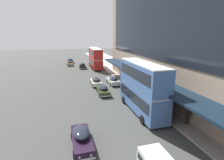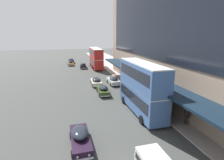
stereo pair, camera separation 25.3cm
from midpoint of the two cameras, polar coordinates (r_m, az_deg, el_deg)
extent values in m
cube|color=red|center=(52.89, -5.59, 5.74)|extent=(2.77, 11.45, 2.66)
cube|color=black|center=(52.85, -5.60, 6.08)|extent=(2.79, 10.54, 1.17)
cube|color=silver|center=(52.70, -5.63, 7.22)|extent=(2.67, 11.45, 0.12)
cube|color=red|center=(52.55, -5.67, 8.71)|extent=(2.77, 11.45, 2.66)
cube|color=black|center=(52.52, -5.67, 9.06)|extent=(2.79, 10.54, 1.17)
cube|color=silver|center=(52.43, -5.70, 10.21)|extent=(2.67, 11.45, 0.12)
cube|color=black|center=(58.12, -6.55, 10.31)|extent=(1.27, 0.09, 0.36)
cylinder|color=black|center=(56.71, -7.43, 5.07)|extent=(0.27, 1.00, 1.00)
cylinder|color=black|center=(57.05, -4.88, 5.20)|extent=(0.27, 1.00, 1.00)
cylinder|color=black|center=(49.46, -6.40, 3.72)|extent=(0.27, 1.00, 1.00)
cylinder|color=black|center=(49.86, -3.50, 3.87)|extent=(0.27, 1.00, 1.00)
cylinder|color=black|center=(52.08, -6.80, 4.25)|extent=(0.27, 1.00, 1.00)
cylinder|color=black|center=(52.45, -4.04, 4.39)|extent=(0.27, 1.00, 1.00)
cube|color=#40639E|center=(22.68, 9.25, -5.94)|extent=(2.46, 9.82, 2.93)
cube|color=black|center=(22.56, 9.28, -5.10)|extent=(2.50, 9.03, 1.29)
cube|color=silver|center=(22.20, 9.41, -2.26)|extent=(2.36, 9.82, 0.12)
cube|color=#40639E|center=(21.82, 9.57, 1.55)|extent=(2.46, 9.82, 2.93)
cube|color=black|center=(21.74, 9.61, 2.46)|extent=(2.50, 9.03, 1.29)
cube|color=silver|center=(21.53, 9.74, 5.49)|extent=(2.36, 9.82, 0.12)
cube|color=black|center=(26.09, 5.12, 6.52)|extent=(1.22, 0.06, 0.36)
cylinder|color=black|center=(25.61, 3.53, -6.50)|extent=(0.25, 1.00, 1.00)
cylinder|color=black|center=(26.45, 8.55, -5.94)|extent=(0.25, 1.00, 1.00)
cylinder|color=black|center=(20.21, 9.52, -12.68)|extent=(0.25, 1.00, 1.00)
cylinder|color=black|center=(21.27, 15.60, -11.59)|extent=(0.25, 1.00, 1.00)
cube|color=black|center=(53.22, -9.75, 4.50)|extent=(1.92, 4.45, 0.81)
ellipsoid|color=#1E232D|center=(52.90, -9.77, 5.18)|extent=(1.61, 2.48, 0.60)
cube|color=silver|center=(55.46, -9.84, 4.63)|extent=(1.61, 0.21, 0.14)
cube|color=silver|center=(51.07, -9.62, 3.80)|extent=(1.61, 0.21, 0.14)
sphere|color=silver|center=(55.37, -10.34, 4.91)|extent=(0.18, 0.18, 0.18)
sphere|color=silver|center=(55.40, -9.38, 4.96)|extent=(0.18, 0.18, 0.18)
cylinder|color=black|center=(54.58, -10.69, 4.38)|extent=(0.17, 0.65, 0.64)
cylinder|color=black|center=(54.64, -8.91, 4.47)|extent=(0.17, 0.65, 0.64)
cylinder|color=black|center=(51.92, -10.60, 3.88)|extent=(0.17, 0.65, 0.64)
cylinder|color=black|center=(51.99, -8.73, 3.97)|extent=(0.17, 0.65, 0.64)
cube|color=olive|center=(58.74, -13.67, 5.18)|extent=(1.96, 4.12, 0.72)
ellipsoid|color=#1E232D|center=(58.84, -13.73, 5.84)|extent=(1.65, 2.30, 0.65)
cube|color=silver|center=(56.74, -13.47, 4.66)|extent=(1.65, 0.21, 0.14)
cube|color=silver|center=(60.81, -13.83, 5.28)|extent=(1.65, 0.21, 0.14)
sphere|color=silver|center=(56.77, -13.01, 4.96)|extent=(0.18, 0.18, 0.18)
sphere|color=silver|center=(56.69, -13.97, 4.89)|extent=(0.18, 0.18, 0.18)
cylinder|color=black|center=(57.63, -12.68, 4.81)|extent=(0.17, 0.65, 0.64)
cylinder|color=black|center=(57.49, -14.41, 4.68)|extent=(0.17, 0.65, 0.64)
cylinder|color=black|center=(60.09, -12.94, 5.18)|extent=(0.17, 0.65, 0.64)
cylinder|color=black|center=(59.95, -14.59, 5.06)|extent=(0.17, 0.65, 0.64)
cube|color=beige|center=(35.24, 0.12, -0.40)|extent=(1.84, 4.45, 0.77)
ellipsoid|color=#1E232D|center=(34.88, 0.22, 0.50)|extent=(1.59, 2.46, 0.51)
cube|color=silver|center=(37.40, -0.86, 0.10)|extent=(1.67, 0.15, 0.14)
cube|color=silver|center=(33.23, 1.22, -1.75)|extent=(1.67, 0.15, 0.14)
sphere|color=silver|center=(37.18, -1.57, 0.47)|extent=(0.18, 0.18, 0.18)
sphere|color=silver|center=(37.43, -0.14, 0.57)|extent=(0.18, 0.18, 0.18)
cylinder|color=black|center=(36.36, -1.82, -0.40)|extent=(0.15, 0.64, 0.64)
cylinder|color=black|center=(36.82, 0.82, -0.21)|extent=(0.15, 0.64, 0.64)
cylinder|color=black|center=(33.82, -0.65, -1.54)|extent=(0.15, 0.64, 0.64)
cylinder|color=black|center=(34.31, 2.17, -1.32)|extent=(0.15, 0.64, 0.64)
cube|color=black|center=(16.67, -10.26, -18.74)|extent=(1.71, 4.62, 0.73)
ellipsoid|color=#1E232D|center=(16.53, -10.45, -16.43)|extent=(1.48, 2.55, 0.62)
cube|color=silver|center=(14.90, -9.16, -24.28)|extent=(1.56, 0.14, 0.14)
cube|color=silver|center=(18.78, -11.02, -15.44)|extent=(1.56, 0.14, 0.14)
sphere|color=silver|center=(14.80, -7.33, -23.21)|extent=(0.18, 0.18, 0.18)
sphere|color=silver|center=(14.73, -11.12, -23.58)|extent=(0.18, 0.18, 0.18)
cylinder|color=black|center=(15.74, -6.41, -22.01)|extent=(0.15, 0.64, 0.64)
cylinder|color=black|center=(15.62, -12.85, -22.63)|extent=(0.15, 0.64, 0.64)
cylinder|color=black|center=(18.08, -8.03, -16.75)|extent=(0.15, 0.64, 0.64)
cylinder|color=black|center=(17.99, -13.45, -17.23)|extent=(0.15, 0.64, 0.64)
cube|color=beige|center=(34.76, -5.43, -0.73)|extent=(2.02, 4.45, 0.71)
ellipsoid|color=#1E232D|center=(34.39, -5.41, 0.18)|extent=(1.72, 2.47, 0.60)
cube|color=silver|center=(36.96, -5.89, -0.15)|extent=(1.76, 0.19, 0.14)
cube|color=silver|center=(32.68, -4.90, -2.08)|extent=(1.76, 0.19, 0.14)
sphere|color=silver|center=(36.81, -6.68, 0.18)|extent=(0.18, 0.18, 0.18)
sphere|color=silver|center=(36.93, -5.12, 0.27)|extent=(0.18, 0.18, 0.18)
cylinder|color=black|center=(36.03, -7.17, -0.65)|extent=(0.16, 0.64, 0.64)
cylinder|color=black|center=(36.25, -4.27, -0.48)|extent=(0.16, 0.64, 0.64)
cylinder|color=black|center=(33.42, -6.68, -1.84)|extent=(0.16, 0.64, 0.64)
cylinder|color=black|center=(33.66, -3.55, -1.65)|extent=(0.16, 0.64, 0.64)
cube|color=#2C3C1A|center=(29.57, -3.20, -3.43)|extent=(1.84, 4.71, 0.70)
ellipsoid|color=#1E232D|center=(29.16, -3.14, -2.42)|extent=(1.56, 2.61, 0.58)
cube|color=silver|center=(31.86, -3.92, -2.50)|extent=(1.57, 0.19, 0.14)
cube|color=silver|center=(27.42, -2.36, -5.32)|extent=(1.57, 0.19, 0.14)
sphere|color=silver|center=(31.70, -4.73, -2.13)|extent=(0.18, 0.18, 0.18)
sphere|color=silver|center=(31.83, -3.11, -2.03)|extent=(0.18, 0.18, 0.18)
cylinder|color=black|center=(30.88, -5.16, -3.17)|extent=(0.17, 0.65, 0.64)
cylinder|color=black|center=(31.13, -2.15, -2.98)|extent=(0.17, 0.65, 0.64)
cylinder|color=black|center=(28.18, -4.36, -4.91)|extent=(0.17, 0.65, 0.64)
cylinder|color=black|center=(28.45, -1.06, -4.68)|extent=(0.17, 0.65, 0.64)
cube|color=black|center=(64.13, -13.54, 5.99)|extent=(1.92, 4.57, 0.81)
ellipsoid|color=#1E232D|center=(64.27, -13.59, 6.60)|extent=(1.65, 2.53, 0.57)
cube|color=silver|center=(61.88, -13.40, 5.46)|extent=(1.73, 0.16, 0.14)
cube|color=silver|center=(66.46, -13.65, 6.04)|extent=(1.73, 0.16, 0.14)
sphere|color=silver|center=(61.89, -12.96, 5.77)|extent=(0.18, 0.18, 0.18)
sphere|color=silver|center=(61.84, -13.89, 5.71)|extent=(0.18, 0.18, 0.18)
cylinder|color=black|center=(62.84, -12.62, 5.59)|extent=(0.15, 0.64, 0.64)
cylinder|color=black|center=(62.75, -14.28, 5.48)|extent=(0.15, 0.64, 0.64)
cylinder|color=black|center=(65.61, -12.80, 5.94)|extent=(0.15, 0.64, 0.64)
cylinder|color=black|center=(65.53, -14.39, 5.84)|extent=(0.15, 0.64, 0.64)
ellipsoid|color=beige|center=(14.32, 11.00, -23.52)|extent=(1.62, 0.62, 1.11)
cylinder|color=#2D231F|center=(21.23, 23.04, -12.09)|extent=(0.16, 0.16, 0.85)
cylinder|color=#2D231F|center=(21.30, 22.67, -11.96)|extent=(0.16, 0.16, 0.85)
cube|color=#2D231F|center=(20.94, 23.06, -10.12)|extent=(0.36, 0.46, 0.70)
cylinder|color=#2D231F|center=(20.81, 23.68, -10.24)|extent=(0.10, 0.10, 0.63)
cylinder|color=#2D231F|center=(21.05, 22.47, -9.82)|extent=(0.10, 0.10, 0.63)
sphere|color=tan|center=(20.77, 23.19, -8.96)|extent=(0.22, 0.22, 0.22)
cylinder|color=black|center=(20.74, 23.21, -8.76)|extent=(0.33, 0.33, 0.02)
cylinder|color=black|center=(20.71, 23.22, -8.61)|extent=(0.21, 0.21, 0.12)
cylinder|color=red|center=(24.83, 13.85, -7.79)|extent=(0.20, 0.20, 0.55)
sphere|color=red|center=(24.71, 13.89, -7.07)|extent=(0.18, 0.18, 0.18)
cylinder|color=red|center=(24.94, 13.68, -7.61)|extent=(0.08, 0.10, 0.08)
cylinder|color=red|center=(24.70, 14.02, -7.85)|extent=(0.08, 0.10, 0.08)
camera|label=1|loc=(0.13, -90.24, -0.06)|focal=28.00mm
camera|label=2|loc=(0.13, 89.76, 0.06)|focal=28.00mm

